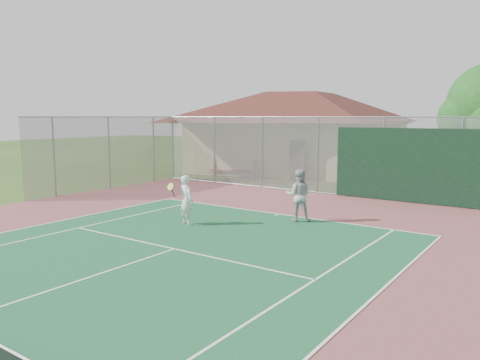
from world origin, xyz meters
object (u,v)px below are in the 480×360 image
Objects in this scene: player_white_front at (186,200)px; player_grey_back at (299,196)px; bleachers at (237,166)px; clubhouse at (300,124)px.

player_white_front is 3.75m from player_grey_back.
player_grey_back reaches higher than bleachers.
player_grey_back is (8.89, -8.93, 0.30)m from bleachers.
player_white_front is (4.26, -15.81, -2.23)m from clubhouse.
bleachers is 12.60m from player_grey_back.
player_grey_back is (2.74, 2.57, 0.06)m from player_white_front.
player_white_front is (6.15, -11.50, 0.24)m from bleachers.
player_grey_back is at bearing -75.30° from clubhouse.
player_grey_back is at bearing -121.20° from player_white_front.
clubhouse is 16.52m from player_white_front.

